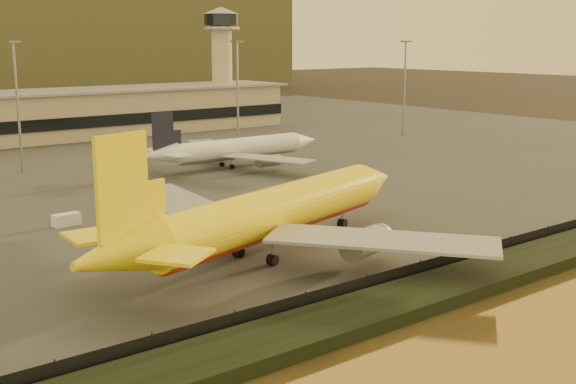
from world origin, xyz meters
The scene contains 10 objects.
ground centered at (0.00, 0.00, 0.00)m, with size 900.00×900.00×0.00m, color black.
embankment centered at (0.00, -17.00, 0.70)m, with size 320.00×7.00×1.40m, color black.
tarmac centered at (0.00, 95.00, 0.10)m, with size 320.00×220.00×0.20m, color #2D2D2D.
perimeter_fence centered at (0.00, -13.00, 1.30)m, with size 300.00×0.05×2.20m, color black.
control_tower centered at (70.00, 131.00, 21.66)m, with size 11.20×11.20×35.50m.
apron_light_masts centered at (15.00, 75.00, 15.70)m, with size 152.20×12.20×25.40m.
dhl_cargo_jet centered at (-4.90, 4.64, 5.31)m, with size 56.51×54.10×17.13m.
white_narrowbody_jet centered at (26.83, 59.42, 3.82)m, with size 42.09×41.25×12.14m.
gse_vehicle_yellow centered at (0.72, 25.20, 0.98)m, with size 3.47×1.56×1.56m, color yellow.
gse_vehicle_white centered at (-19.03, 33.78, 1.04)m, with size 3.76×1.69×1.69m, color silver.
Camera 1 is at (-54.86, -62.70, 25.64)m, focal length 45.00 mm.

